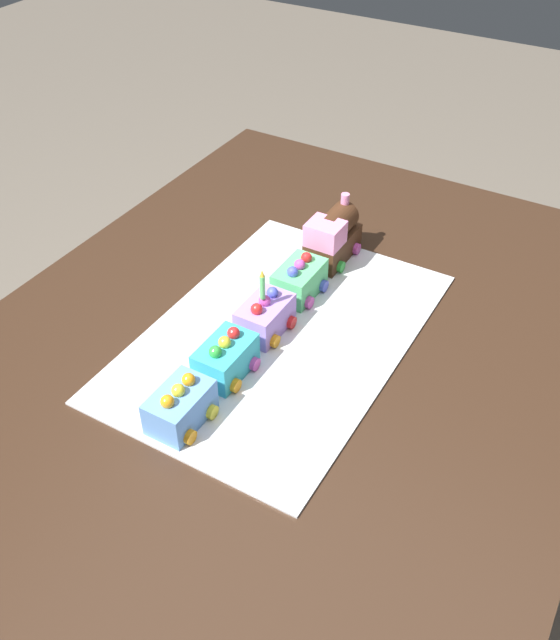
{
  "coord_description": "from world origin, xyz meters",
  "views": [
    {
      "loc": [
        0.72,
        0.43,
        1.52
      ],
      "look_at": [
        -0.05,
        -0.02,
        0.77
      ],
      "focal_mm": 39.45,
      "sensor_mm": 36.0,
      "label": 1
    }
  ],
  "objects_px": {
    "cake_car_flatbed_turquoise": "(226,358)",
    "cake_locomotive": "(333,237)",
    "cake_car_gondola_mint_green": "(299,280)",
    "cake_car_caboose_lavender": "(265,316)",
    "cake_car_hopper_sky_blue": "(180,406)",
    "birthday_candle": "(262,285)",
    "dining_table": "(277,401)"
  },
  "relations": [
    {
      "from": "cake_car_gondola_mint_green",
      "to": "cake_car_caboose_lavender",
      "type": "xyz_separation_m",
      "value": [
        0.12,
        0.0,
        0.0
      ]
    },
    {
      "from": "cake_car_gondola_mint_green",
      "to": "cake_car_hopper_sky_blue",
      "type": "bearing_deg",
      "value": 0.0
    },
    {
      "from": "cake_car_flatbed_turquoise",
      "to": "cake_car_hopper_sky_blue",
      "type": "xyz_separation_m",
      "value": [
        0.12,
        0.0,
        0.0
      ]
    },
    {
      "from": "birthday_candle",
      "to": "cake_car_caboose_lavender",
      "type": "bearing_deg",
      "value": -180.0
    },
    {
      "from": "cake_car_gondola_mint_green",
      "to": "cake_car_flatbed_turquoise",
      "type": "relative_size",
      "value": 1.0
    },
    {
      "from": "cake_car_flatbed_turquoise",
      "to": "cake_car_hopper_sky_blue",
      "type": "height_order",
      "value": "same"
    },
    {
      "from": "dining_table",
      "to": "cake_car_gondola_mint_green",
      "type": "bearing_deg",
      "value": -163.77
    },
    {
      "from": "cake_locomotive",
      "to": "cake_car_gondola_mint_green",
      "type": "relative_size",
      "value": 1.4
    },
    {
      "from": "cake_car_flatbed_turquoise",
      "to": "cake_locomotive",
      "type": "bearing_deg",
      "value": 180.0
    },
    {
      "from": "cake_locomotive",
      "to": "birthday_candle",
      "type": "xyz_separation_m",
      "value": [
        0.25,
        0.0,
        0.05
      ]
    },
    {
      "from": "cake_car_caboose_lavender",
      "to": "cake_car_flatbed_turquoise",
      "type": "height_order",
      "value": "same"
    },
    {
      "from": "cake_car_caboose_lavender",
      "to": "cake_car_hopper_sky_blue",
      "type": "height_order",
      "value": "same"
    },
    {
      "from": "cake_car_caboose_lavender",
      "to": "cake_car_hopper_sky_blue",
      "type": "relative_size",
      "value": 1.0
    },
    {
      "from": "cake_car_caboose_lavender",
      "to": "birthday_candle",
      "type": "relative_size",
      "value": 1.79
    },
    {
      "from": "cake_car_hopper_sky_blue",
      "to": "birthday_candle",
      "type": "xyz_separation_m",
      "value": [
        -0.23,
        0.0,
        0.07
      ]
    },
    {
      "from": "cake_locomotive",
      "to": "cake_car_gondola_mint_green",
      "type": "distance_m",
      "value": 0.13
    },
    {
      "from": "cake_car_gondola_mint_green",
      "to": "cake_car_hopper_sky_blue",
      "type": "xyz_separation_m",
      "value": [
        0.35,
        0.0,
        0.0
      ]
    },
    {
      "from": "cake_locomotive",
      "to": "cake_car_flatbed_turquoise",
      "type": "height_order",
      "value": "cake_locomotive"
    },
    {
      "from": "cake_car_gondola_mint_green",
      "to": "cake_car_caboose_lavender",
      "type": "relative_size",
      "value": 1.0
    },
    {
      "from": "dining_table",
      "to": "cake_car_gondola_mint_green",
      "type": "relative_size",
      "value": 14.0
    },
    {
      "from": "cake_car_hopper_sky_blue",
      "to": "birthday_candle",
      "type": "relative_size",
      "value": 1.79
    },
    {
      "from": "cake_locomotive",
      "to": "cake_car_gondola_mint_green",
      "type": "height_order",
      "value": "cake_locomotive"
    },
    {
      "from": "cake_car_gondola_mint_green",
      "to": "cake_car_caboose_lavender",
      "type": "distance_m",
      "value": 0.12
    },
    {
      "from": "cake_car_caboose_lavender",
      "to": "cake_car_hopper_sky_blue",
      "type": "distance_m",
      "value": 0.24
    },
    {
      "from": "cake_car_hopper_sky_blue",
      "to": "cake_car_flatbed_turquoise",
      "type": "bearing_deg",
      "value": 180.0
    },
    {
      "from": "cake_car_gondola_mint_green",
      "to": "cake_car_hopper_sky_blue",
      "type": "distance_m",
      "value": 0.35
    },
    {
      "from": "cake_car_gondola_mint_green",
      "to": "cake_locomotive",
      "type": "bearing_deg",
      "value": 180.0
    },
    {
      "from": "birthday_candle",
      "to": "cake_car_hopper_sky_blue",
      "type": "bearing_deg",
      "value": -0.0
    },
    {
      "from": "cake_locomotive",
      "to": "cake_car_flatbed_turquoise",
      "type": "bearing_deg",
      "value": -0.0
    },
    {
      "from": "cake_car_gondola_mint_green",
      "to": "birthday_candle",
      "type": "height_order",
      "value": "birthday_candle"
    },
    {
      "from": "cake_car_gondola_mint_green",
      "to": "cake_car_flatbed_turquoise",
      "type": "height_order",
      "value": "same"
    },
    {
      "from": "cake_locomotive",
      "to": "cake_car_caboose_lavender",
      "type": "xyz_separation_m",
      "value": [
        0.25,
        -0.0,
        -0.02
      ]
    }
  ]
}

